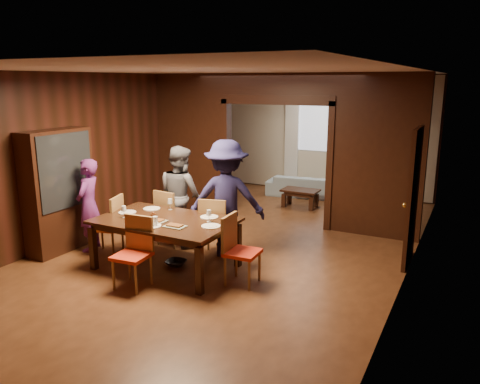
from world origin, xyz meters
The scene contains 32 objects.
floor centered at (0.00, 0.00, 0.00)m, with size 9.00×9.00×0.00m, color #4E2A16.
ceiling centered at (0.00, 0.00, 2.90)m, with size 5.50×9.00×0.02m, color silver.
room_walls centered at (0.00, 1.89, 1.51)m, with size 5.52×9.01×2.90m.
person_purple centered at (-2.09, -1.31, 0.77)m, with size 0.56×0.37×1.53m, color #5D2265.
person_grey centered at (-0.93, -0.34, 0.85)m, with size 0.83×0.64×1.70m, color #53535A.
person_navy centered at (0.03, -0.46, 0.93)m, with size 1.21×0.69×1.87m, color #1D1B43.
sofa centered at (-0.22, 3.85, 0.25)m, with size 1.73×0.68×0.51m, color #96B2C5.
serving_bowl centered at (-0.44, -1.24, 0.80)m, with size 0.31×0.31×0.08m, color black.
dining_table centered at (-0.51, -1.37, 0.38)m, with size 2.02×1.25×0.76m, color black.
coffee_table centered at (0.08, 2.85, 0.20)m, with size 0.80×0.50×0.40m, color black.
chair_left centered at (-1.71, -1.33, 0.48)m, with size 0.44×0.44×0.97m, color #C64812, non-canonical shape.
chair_right centered at (0.76, -1.35, 0.48)m, with size 0.44×0.44×0.97m, color red, non-canonical shape.
chair_far_l centered at (-1.03, -0.46, 0.48)m, with size 0.44×0.44×0.97m, color orange, non-canonical shape.
chair_far_r centered at (-0.12, -0.57, 0.48)m, with size 0.44×0.44×0.97m, color orange, non-canonical shape.
chair_near centered at (-0.51, -2.15, 0.48)m, with size 0.44×0.44×0.97m, color red, non-canonical shape.
hutch centered at (-2.53, -1.50, 1.00)m, with size 0.40×1.20×2.00m, color black.
door_right centered at (2.70, 0.50, 1.05)m, with size 0.06×0.90×2.10m, color black.
window_far centered at (0.00, 4.44, 1.70)m, with size 1.20×0.03×1.30m, color silver.
curtain_left centered at (-0.75, 4.40, 1.25)m, with size 0.35×0.06×2.40m, color white.
curtain_right centered at (0.75, 4.40, 1.25)m, with size 0.35×0.06×2.40m, color white.
plate_left centered at (-1.24, -1.35, 0.77)m, with size 0.27×0.27×0.01m, color silver.
plate_far_l centered at (-1.04, -1.00, 0.77)m, with size 0.27×0.27×0.01m, color silver.
plate_far_r centered at (0.02, -0.98, 0.77)m, with size 0.27×0.27×0.01m, color white.
plate_right centered at (0.27, -1.36, 0.77)m, with size 0.27×0.27×0.01m, color silver.
plate_near centered at (-0.47, -1.74, 0.77)m, with size 0.27×0.27×0.01m, color silver.
platter_a centered at (-0.56, -1.52, 0.78)m, with size 0.30×0.20×0.04m, color gray.
platter_b centered at (-0.17, -1.61, 0.78)m, with size 0.30×0.20×0.04m, color gray.
wineglass_left centered at (-1.11, -1.57, 0.85)m, with size 0.08×0.08×0.18m, color white, non-canonical shape.
wineglass_far centered at (-0.75, -0.90, 0.85)m, with size 0.08×0.08×0.18m, color silver, non-canonical shape.
wineglass_right centered at (0.13, -1.18, 0.85)m, with size 0.08×0.08×0.18m, color white, non-canonical shape.
tumbler centered at (-0.43, -1.70, 0.83)m, with size 0.07×0.07×0.14m, color silver.
condiment_jar centered at (-0.65, -1.46, 0.82)m, with size 0.08×0.08×0.11m, color #472210, non-canonical shape.
Camera 1 is at (3.50, -6.75, 2.76)m, focal length 35.00 mm.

